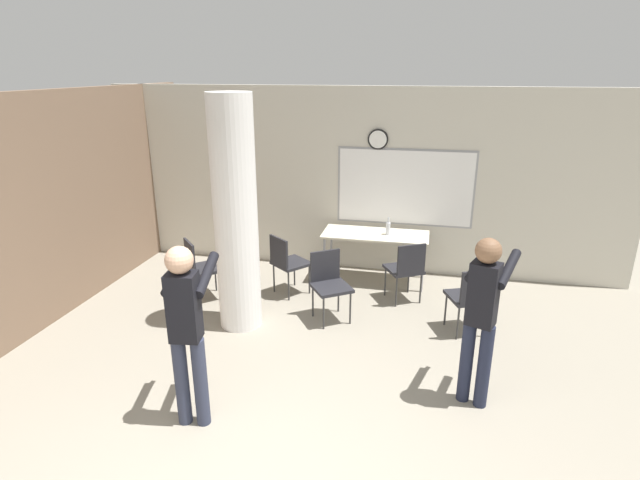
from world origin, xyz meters
The scene contains 12 objects.
wall_left_accent centered at (-3.50, 2.50, 1.40)m, with size 0.12×7.00×2.80m.
wall_back centered at (0.02, 5.06, 1.40)m, with size 8.00×0.15×2.80m.
support_pillar centered at (-1.12, 2.85, 1.40)m, with size 0.51×0.51×2.80m.
folding_table centered at (0.35, 4.55, 0.68)m, with size 1.54×0.65×0.74m.
bottle_on_table centered at (0.53, 4.55, 0.84)m, with size 0.07×0.07×0.26m.
chair_mid_room centered at (1.63, 3.19, 0.51)m, with size 0.57×0.57×0.87m.
chair_near_pillar centered at (-1.89, 3.38, 0.51)m, with size 0.62×0.62×0.87m.
chair_table_front centered at (-0.08, 3.23, 0.51)m, with size 0.61×0.61×0.87m.
chair_table_left centered at (-0.79, 3.80, 0.51)m, with size 0.62×0.62×0.87m.
chair_table_right centered at (0.84, 3.91, 0.51)m, with size 0.60×0.60×0.87m.
person_playing_front centered at (-0.87, 1.03, 1.00)m, with size 0.43×0.65×1.69m.
person_playing_side centered at (1.61, 1.87, 0.98)m, with size 0.53×0.69×1.67m.
Camera 1 is at (1.05, -2.40, 3.05)m, focal length 28.00 mm.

